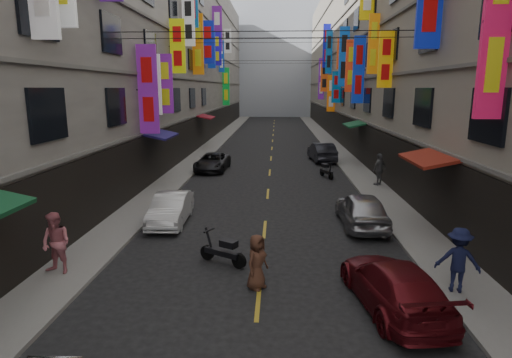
# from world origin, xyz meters

# --- Properties ---
(sidewalk_left) EXTENTS (2.00, 90.00, 0.12)m
(sidewalk_left) POSITION_xyz_m (-6.00, 42.00, 0.06)
(sidewalk_left) COLOR slate
(sidewalk_left) RESTS_ON ground
(sidewalk_right) EXTENTS (2.00, 90.00, 0.12)m
(sidewalk_right) POSITION_xyz_m (6.00, 42.00, 0.06)
(sidewalk_right) COLOR slate
(sidewalk_right) RESTS_ON ground
(building_row_left) EXTENTS (10.14, 90.00, 19.00)m
(building_row_left) POSITION_xyz_m (-11.99, 42.00, 9.49)
(building_row_left) COLOR gray
(building_row_left) RESTS_ON ground
(building_row_right) EXTENTS (10.14, 90.00, 19.00)m
(building_row_right) POSITION_xyz_m (11.99, 42.00, 9.49)
(building_row_right) COLOR gray
(building_row_right) RESTS_ON ground
(haze_block) EXTENTS (18.00, 8.00, 22.00)m
(haze_block) POSITION_xyz_m (0.00, 92.00, 11.00)
(haze_block) COLOR #A8AFBB
(haze_block) RESTS_ON ground
(shop_signage) EXTENTS (14.00, 55.00, 12.37)m
(shop_signage) POSITION_xyz_m (-0.19, 35.04, 9.08)
(shop_signage) COLOR #1B0D9B
(shop_signage) RESTS_ON ground
(street_awnings) EXTENTS (13.99, 35.20, 0.41)m
(street_awnings) POSITION_xyz_m (-1.26, 26.00, 3.00)
(street_awnings) COLOR #154F2A
(street_awnings) RESTS_ON ground
(overhead_cables) EXTENTS (14.00, 38.04, 1.24)m
(overhead_cables) POSITION_xyz_m (0.00, 30.00, 8.80)
(overhead_cables) COLOR black
(overhead_cables) RESTS_ON ground
(lane_markings) EXTENTS (0.12, 80.20, 0.01)m
(lane_markings) POSITION_xyz_m (0.00, 39.00, 0.00)
(lane_markings) COLOR gold
(lane_markings) RESTS_ON ground
(scooter_crossing) EXTENTS (1.62, 1.01, 1.14)m
(scooter_crossing) POSITION_xyz_m (-1.24, 14.41, 0.44)
(scooter_crossing) COLOR black
(scooter_crossing) RESTS_ON ground
(scooter_far_right) EXTENTS (0.77, 1.75, 1.14)m
(scooter_far_right) POSITION_xyz_m (3.66, 28.51, 0.44)
(scooter_far_right) COLOR black
(scooter_far_right) RESTS_ON ground
(car_left_mid) EXTENTS (1.47, 3.92, 1.28)m
(car_left_mid) POSITION_xyz_m (-4.00, 18.61, 0.64)
(car_left_mid) COLOR silver
(car_left_mid) RESTS_ON ground
(car_left_far) EXTENTS (2.23, 4.47, 1.22)m
(car_left_far) POSITION_xyz_m (-4.00, 30.50, 0.61)
(car_left_far) COLOR black
(car_left_far) RESTS_ON ground
(car_right_near) EXTENTS (2.44, 4.62, 1.28)m
(car_right_near) POSITION_xyz_m (3.52, 11.80, 0.64)
(car_right_near) COLOR maroon
(car_right_near) RESTS_ON ground
(car_right_mid) EXTENTS (1.77, 4.26, 1.44)m
(car_right_mid) POSITION_xyz_m (4.00, 18.61, 0.72)
(car_right_mid) COLOR #A6A5AA
(car_right_mid) RESTS_ON ground
(car_right_far) EXTENTS (2.04, 4.60, 1.47)m
(car_right_far) POSITION_xyz_m (4.00, 34.86, 0.73)
(car_right_far) COLOR #25262D
(car_right_far) RESTS_ON ground
(pedestrian_lfar) EXTENTS (1.06, 0.85, 1.90)m
(pedestrian_lfar) POSITION_xyz_m (-6.14, 13.23, 1.07)
(pedestrian_lfar) COLOR #C86A74
(pedestrian_lfar) RESTS_ON sidewalk_left
(pedestrian_rnear) EXTENTS (1.30, 0.92, 1.82)m
(pedestrian_rnear) POSITION_xyz_m (5.46, 12.63, 1.03)
(pedestrian_rnear) COLOR #141737
(pedestrian_rnear) RESTS_ON sidewalk_right
(pedestrian_rfar) EXTENTS (1.23, 1.18, 1.85)m
(pedestrian_rfar) POSITION_xyz_m (6.40, 25.97, 1.05)
(pedestrian_rfar) COLOR slate
(pedestrian_rfar) RESTS_ON sidewalk_right
(pedestrian_crossing) EXTENTS (0.89, 0.95, 1.60)m
(pedestrian_crossing) POSITION_xyz_m (-0.07, 12.76, 0.80)
(pedestrian_crossing) COLOR #4E2D1F
(pedestrian_crossing) RESTS_ON ground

